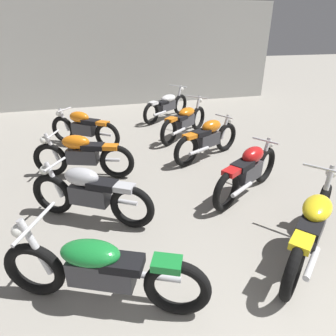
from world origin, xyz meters
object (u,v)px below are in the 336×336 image
(motorcycle_left_row_2, at_px, (89,193))
(motorcycle_right_row_2, at_px, (248,170))
(motorcycle_right_row_3, at_px, (208,138))
(motorcycle_right_row_5, at_px, (167,105))
(motorcycle_left_row_4, at_px, (84,128))
(motorcycle_right_row_4, at_px, (185,120))
(motorcycle_left_row_3, at_px, (82,155))
(motorcycle_left_row_1, at_px, (101,270))
(motorcycle_right_row_1, at_px, (312,225))

(motorcycle_left_row_2, relative_size, motorcycle_right_row_2, 0.98)
(motorcycle_right_row_3, distance_m, motorcycle_right_row_5, 3.24)
(motorcycle_left_row_2, xyz_separation_m, motorcycle_right_row_3, (2.60, 1.68, 0.00))
(motorcycle_right_row_3, bearing_deg, motorcycle_left_row_4, 149.07)
(motorcycle_left_row_2, relative_size, motorcycle_right_row_4, 0.99)
(motorcycle_left_row_3, xyz_separation_m, motorcycle_right_row_3, (2.66, 0.18, 0.00))
(motorcycle_left_row_1, xyz_separation_m, motorcycle_right_row_3, (2.56, 3.23, 0.01))
(motorcycle_right_row_2, height_order, motorcycle_right_row_3, same)
(motorcycle_right_row_4, distance_m, motorcycle_right_row_5, 1.77)
(motorcycle_right_row_1, xyz_separation_m, motorcycle_right_row_3, (0.03, 3.22, 0.01))
(motorcycle_left_row_2, xyz_separation_m, motorcycle_right_row_5, (2.60, 4.92, -0.01))
(motorcycle_right_row_2, bearing_deg, motorcycle_left_row_1, -148.72)
(motorcycle_right_row_2, xyz_separation_m, motorcycle_right_row_4, (-0.02, 3.14, -0.01))
(motorcycle_right_row_1, xyz_separation_m, motorcycle_right_row_5, (0.03, 6.46, 0.00))
(motorcycle_left_row_3, distance_m, motorcycle_right_row_2, 3.06)
(motorcycle_right_row_1, bearing_deg, motorcycle_right_row_4, 89.81)
(motorcycle_left_row_3, relative_size, motorcycle_right_row_5, 1.03)
(motorcycle_right_row_1, relative_size, motorcycle_right_row_2, 1.02)
(motorcycle_left_row_4, relative_size, motorcycle_right_row_4, 0.93)
(motorcycle_left_row_2, distance_m, motorcycle_right_row_3, 3.09)
(motorcycle_left_row_3, xyz_separation_m, motorcycle_right_row_2, (2.67, -1.49, 0.00))
(motorcycle_left_row_1, xyz_separation_m, motorcycle_right_row_5, (2.56, 6.47, 0.00))
(motorcycle_right_row_1, bearing_deg, motorcycle_left_row_1, -179.77)
(motorcycle_left_row_2, bearing_deg, motorcycle_right_row_4, 50.64)
(motorcycle_right_row_2, bearing_deg, motorcycle_left_row_4, 128.88)
(motorcycle_left_row_4, distance_m, motorcycle_right_row_4, 2.57)
(motorcycle_left_row_1, relative_size, motorcycle_left_row_2, 1.16)
(motorcycle_right_row_3, xyz_separation_m, motorcycle_right_row_5, (0.01, 3.24, -0.01))
(motorcycle_left_row_3, height_order, motorcycle_right_row_3, same)
(motorcycle_left_row_2, height_order, motorcycle_right_row_4, motorcycle_right_row_4)
(motorcycle_left_row_1, height_order, motorcycle_right_row_2, motorcycle_left_row_1)
(motorcycle_left_row_1, bearing_deg, motorcycle_right_row_1, 0.23)
(motorcycle_right_row_5, bearing_deg, motorcycle_right_row_3, -90.11)
(motorcycle_right_row_3, bearing_deg, motorcycle_left_row_1, -128.37)
(motorcycle_left_row_4, bearing_deg, motorcycle_right_row_1, -61.81)
(motorcycle_left_row_2, xyz_separation_m, motorcycle_right_row_2, (2.61, 0.01, 0.00))
(motorcycle_right_row_1, bearing_deg, motorcycle_left_row_2, 149.00)
(motorcycle_right_row_2, distance_m, motorcycle_right_row_4, 3.14)
(motorcycle_left_row_2, height_order, motorcycle_right_row_5, motorcycle_right_row_5)
(motorcycle_right_row_2, distance_m, motorcycle_right_row_3, 1.67)
(motorcycle_right_row_1, bearing_deg, motorcycle_right_row_5, 89.69)
(motorcycle_left_row_3, distance_m, motorcycle_right_row_4, 3.12)
(motorcycle_right_row_5, bearing_deg, motorcycle_left_row_1, -111.60)
(motorcycle_left_row_2, relative_size, motorcycle_left_row_3, 0.92)
(motorcycle_right_row_1, distance_m, motorcycle_right_row_5, 6.46)
(motorcycle_left_row_1, bearing_deg, motorcycle_right_row_3, 51.63)
(motorcycle_left_row_3, height_order, motorcycle_left_row_4, same)
(motorcycle_right_row_4, bearing_deg, motorcycle_left_row_1, -118.41)
(motorcycle_left_row_4, bearing_deg, motorcycle_left_row_1, -89.68)
(motorcycle_left_row_1, height_order, motorcycle_right_row_3, motorcycle_left_row_1)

